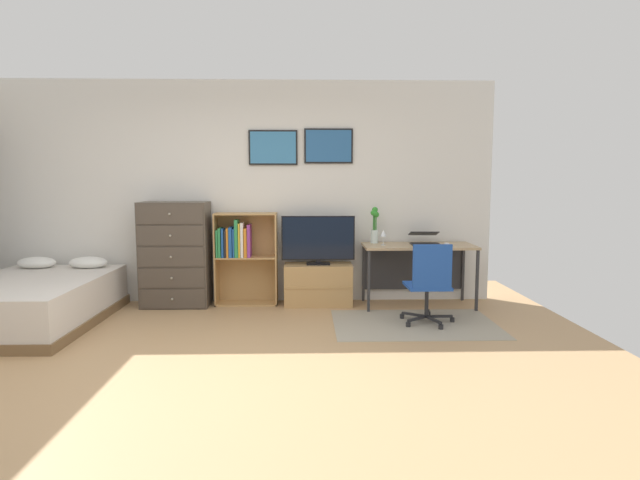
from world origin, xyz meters
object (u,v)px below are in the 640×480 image
(bookshelf, at_px, (241,251))
(wine_glass, at_px, (383,234))
(office_chair, at_px, (429,282))
(laptop, at_px, (425,239))
(computer_mouse, at_px, (447,244))
(desk, at_px, (417,255))
(bamboo_vase, at_px, (375,223))
(dresser, at_px, (176,254))
(television, at_px, (318,240))
(bed, at_px, (32,301))
(tv_stand, at_px, (318,284))

(bookshelf, bearing_deg, wine_glass, -6.49)
(bookshelf, distance_m, office_chair, 2.29)
(laptop, relative_size, computer_mouse, 3.71)
(bookshelf, relative_size, wine_glass, 6.17)
(desk, height_order, bamboo_vase, bamboo_vase)
(dresser, distance_m, wine_glass, 2.48)
(television, distance_m, bamboo_vase, 0.72)
(dresser, height_order, computer_mouse, dresser)
(office_chair, relative_size, bamboo_vase, 1.96)
(television, relative_size, office_chair, 1.02)
(television, bearing_deg, computer_mouse, -5.69)
(television, bearing_deg, desk, -0.03)
(laptop, bearing_deg, dresser, -177.59)
(dresser, bearing_deg, bed, -148.97)
(bamboo_vase, bearing_deg, bookshelf, -179.52)
(tv_stand, relative_size, desk, 0.62)
(laptop, distance_m, bamboo_vase, 0.63)
(bed, distance_m, office_chair, 4.15)
(television, height_order, wine_glass, television)
(dresser, xyz_separation_m, laptop, (2.97, -0.02, 0.18))
(television, bearing_deg, tv_stand, 90.00)
(computer_mouse, relative_size, bamboo_vase, 0.24)
(dresser, height_order, desk, dresser)
(bed, relative_size, laptop, 5.23)
(office_chair, bearing_deg, desk, 85.38)
(tv_stand, xyz_separation_m, desk, (1.19, -0.02, 0.36))
(bookshelf, bearing_deg, laptop, -2.23)
(computer_mouse, distance_m, bamboo_vase, 0.88)
(bookshelf, xyz_separation_m, laptop, (2.20, -0.09, 0.15))
(bed, bearing_deg, office_chair, -1.53)
(bookshelf, distance_m, tv_stand, 1.01)
(television, distance_m, office_chair, 1.49)
(wine_glass, bearing_deg, tv_stand, 169.46)
(television, bearing_deg, office_chair, -39.09)
(desk, distance_m, office_chair, 0.93)
(bookshelf, relative_size, office_chair, 1.29)
(bed, xyz_separation_m, television, (3.01, 0.78, 0.54))
(computer_mouse, bearing_deg, laptop, 149.47)
(tv_stand, distance_m, computer_mouse, 1.60)
(tv_stand, height_order, office_chair, office_chair)
(computer_mouse, relative_size, wine_glass, 0.58)
(desk, relative_size, wine_glass, 7.26)
(tv_stand, distance_m, wine_glass, 1.00)
(tv_stand, bearing_deg, bookshelf, 176.90)
(computer_mouse, height_order, wine_glass, wine_glass)
(bed, bearing_deg, wine_glass, 10.28)
(bed, relative_size, bamboo_vase, 4.59)
(desk, height_order, laptop, laptop)
(tv_stand, xyz_separation_m, television, (-0.00, -0.02, 0.54))
(laptop, height_order, bamboo_vase, bamboo_vase)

